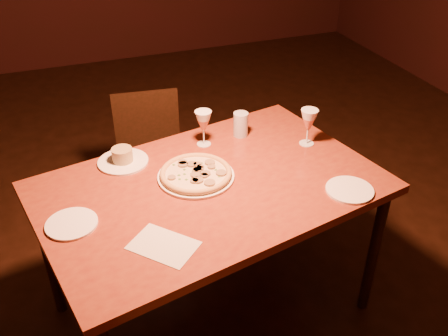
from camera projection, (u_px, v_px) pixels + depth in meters
name	position (u px, v px, depth m)	size (l,w,h in m)	color
floor	(205.00, 268.00, 2.89)	(7.00, 7.00, 0.00)	black
dining_table	(211.00, 197.00, 2.25)	(1.65, 1.23, 0.80)	brown
chair_far	(151.00, 154.00, 3.05)	(0.44, 0.44, 0.82)	black
pizza_plate	(196.00, 174.00, 2.24)	(0.35, 0.35, 0.04)	white
ramekin_saucer	(123.00, 158.00, 2.34)	(0.24, 0.24, 0.08)	white
wine_glass_far	(204.00, 128.00, 2.45)	(0.08, 0.08, 0.18)	#C96F53
wine_glass_right	(308.00, 127.00, 2.45)	(0.09, 0.09, 0.19)	#C96F53
water_tumbler	(241.00, 124.00, 2.54)	(0.08, 0.08, 0.13)	#ACB2BB
side_plate_left	(72.00, 224.00, 1.97)	(0.20, 0.20, 0.01)	white
side_plate_near	(350.00, 190.00, 2.16)	(0.21, 0.21, 0.01)	white
menu_card	(164.00, 245.00, 1.87)	(0.17, 0.24, 0.00)	beige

